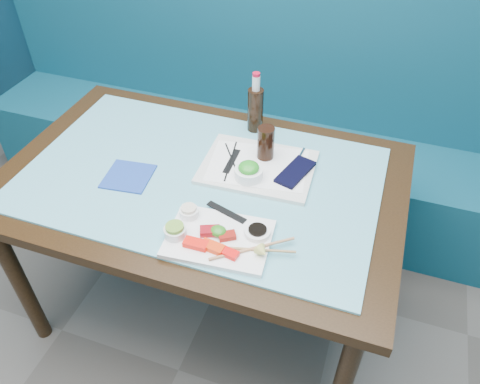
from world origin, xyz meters
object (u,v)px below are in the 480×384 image
(blue_napkin, at_px, (128,176))
(cola_glass, at_px, (266,143))
(serving_tray, at_px, (258,167))
(seaweed_bowl, at_px, (249,173))
(dining_table, at_px, (202,195))
(cola_bottle_body, at_px, (255,110))
(sashimi_plate, at_px, (219,239))
(booth_bench, at_px, (266,136))

(blue_napkin, bearing_deg, cola_glass, 30.36)
(serving_tray, relative_size, seaweed_bowl, 4.04)
(dining_table, xyz_separation_m, serving_tray, (0.18, 0.11, 0.10))
(dining_table, relative_size, cola_glass, 11.27)
(serving_tray, distance_m, cola_bottle_body, 0.26)
(cola_bottle_body, relative_size, blue_napkin, 1.10)
(sashimi_plate, relative_size, blue_napkin, 1.97)
(cola_bottle_body, bearing_deg, sashimi_plate, -82.49)
(booth_bench, relative_size, serving_tray, 7.69)
(blue_napkin, bearing_deg, cola_bottle_body, 52.64)
(sashimi_plate, xyz_separation_m, cola_glass, (0.02, 0.42, 0.07))
(cola_glass, height_order, cola_bottle_body, cola_bottle_body)
(serving_tray, relative_size, cola_glass, 3.14)
(sashimi_plate, relative_size, cola_bottle_body, 1.78)
(booth_bench, xyz_separation_m, cola_glass, (0.19, -0.68, 0.46))
(cola_glass, distance_m, blue_napkin, 0.49)
(sashimi_plate, bearing_deg, dining_table, 118.23)
(seaweed_bowl, height_order, cola_bottle_body, cola_bottle_body)
(serving_tray, height_order, seaweed_bowl, seaweed_bowl)
(booth_bench, height_order, serving_tray, booth_bench)
(sashimi_plate, height_order, blue_napkin, sashimi_plate)
(cola_glass, bearing_deg, booth_bench, 105.41)
(serving_tray, bearing_deg, cola_glass, 77.19)
(cola_glass, bearing_deg, seaweed_bowl, -98.75)
(sashimi_plate, distance_m, cola_bottle_body, 0.61)
(cola_bottle_body, height_order, blue_napkin, cola_bottle_body)
(serving_tray, bearing_deg, seaweed_bowl, -100.10)
(sashimi_plate, distance_m, serving_tray, 0.37)
(blue_napkin, bearing_deg, seaweed_bowl, 16.22)
(sashimi_plate, distance_m, seaweed_bowl, 0.29)
(seaweed_bowl, height_order, cola_glass, cola_glass)
(serving_tray, bearing_deg, booth_bench, 101.07)
(booth_bench, bearing_deg, seaweed_bowl, -78.32)
(booth_bench, distance_m, seaweed_bowl, 0.93)
(booth_bench, height_order, seaweed_bowl, booth_bench)
(sashimi_plate, xyz_separation_m, seaweed_bowl, (-0.00, 0.29, 0.03))
(dining_table, height_order, cola_bottle_body, cola_bottle_body)
(serving_tray, bearing_deg, dining_table, -151.74)
(cola_bottle_body, bearing_deg, cola_glass, -61.81)
(booth_bench, xyz_separation_m, cola_bottle_body, (0.09, -0.50, 0.47))
(serving_tray, xyz_separation_m, cola_glass, (0.01, 0.05, 0.07))
(dining_table, relative_size, sashimi_plate, 4.55)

